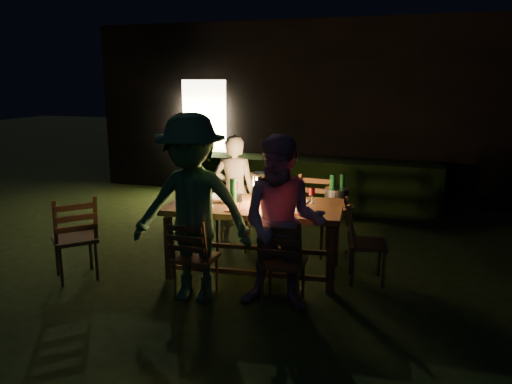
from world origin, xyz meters
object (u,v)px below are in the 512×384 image
(chair_far_right, at_px, (310,230))
(bottle_bucket_a, at_px, (332,193))
(person_house_side, at_px, (235,192))
(bottle_table, at_px, (233,191))
(side_table, at_px, (336,211))
(chair_near_right, at_px, (283,277))
(person_opp_left, at_px, (192,209))
(chair_near_left, at_px, (195,271))
(chair_end, at_px, (365,256))
(person_opp_right, at_px, (283,224))
(chair_spare, at_px, (76,253))
(chair_far_left, at_px, (234,225))
(bottle_bucket_b, at_px, (341,193))
(ice_bucket, at_px, (337,197))
(dining_table, at_px, (255,211))
(lantern, at_px, (260,190))

(chair_far_right, xyz_separation_m, bottle_bucket_a, (0.25, 0.06, 0.48))
(chair_far_right, height_order, person_house_side, person_house_side)
(bottle_table, bearing_deg, side_table, 42.59)
(bottle_table, bearing_deg, bottle_bucket_a, 42.78)
(chair_near_right, distance_m, person_opp_left, 1.11)
(chair_far_right, relative_size, side_table, 1.61)
(chair_near_left, height_order, chair_end, chair_end)
(person_opp_right, bearing_deg, bottle_table, 130.49)
(chair_near_right, xyz_separation_m, chair_spare, (-2.34, -0.06, 0.02))
(chair_end, bearing_deg, person_opp_left, -69.13)
(person_house_side, relative_size, person_opp_right, 0.88)
(chair_far_left, distance_m, chair_far_right, 1.00)
(chair_far_left, distance_m, bottle_bucket_b, 1.45)
(chair_near_left, height_order, person_opp_left, person_opp_left)
(chair_far_right, xyz_separation_m, bottle_table, (-0.73, -0.84, 0.64))
(ice_bucket, bearing_deg, person_opp_right, -98.52)
(bottle_table, bearing_deg, person_house_side, 109.04)
(person_opp_right, relative_size, bottle_table, 6.01)
(dining_table, xyz_separation_m, person_opp_left, (-0.37, -0.86, 0.21))
(side_table, distance_m, ice_bucket, 0.18)
(person_opp_left, relative_size, bottle_bucket_b, 5.84)
(chair_end, xyz_separation_m, ice_bucket, (-0.45, 0.81, 0.45))
(bottle_bucket_a, bearing_deg, chair_near_right, -97.45)
(bottle_bucket_a, bearing_deg, bottle_bucket_b, 38.66)
(chair_near_left, relative_size, person_house_side, 0.60)
(side_table, distance_m, bottle_bucket_b, 0.24)
(ice_bucket, bearing_deg, chair_end, -61.05)
(lantern, bearing_deg, dining_table, -129.67)
(person_house_side, height_order, bottle_table, person_house_side)
(chair_far_left, height_order, bottle_table, bottle_table)
(chair_far_right, height_order, lantern, lantern)
(person_opp_right, bearing_deg, ice_bucket, 76.14)
(chair_end, bearing_deg, ice_bucket, -161.47)
(bottle_bucket_a, bearing_deg, lantern, -129.58)
(dining_table, height_order, chair_spare, chair_spare)
(person_opp_right, distance_m, lantern, 0.97)
(chair_far_left, bearing_deg, bottle_bucket_a, 176.86)
(lantern, xyz_separation_m, side_table, (0.73, 0.87, -0.41))
(dining_table, bearing_deg, chair_near_right, -59.75)
(dining_table, distance_m, ice_bucket, 1.21)
(chair_far_right, relative_size, chair_spare, 1.00)
(bottle_bucket_a, xyz_separation_m, bottle_bucket_b, (0.10, 0.08, 0.00))
(side_table, height_order, bottle_bucket_b, bottle_bucket_b)
(dining_table, xyz_separation_m, bottle_bucket_a, (0.73, 0.88, 0.06))
(chair_far_left, relative_size, bottle_table, 3.59)
(dining_table, relative_size, chair_near_left, 2.25)
(chair_near_left, xyz_separation_m, chair_near_right, (0.90, 0.08, 0.01))
(chair_far_right, height_order, bottle_bucket_a, chair_far_right)
(person_opp_left, bearing_deg, bottle_table, 76.29)
(dining_table, distance_m, chair_near_right, 0.99)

